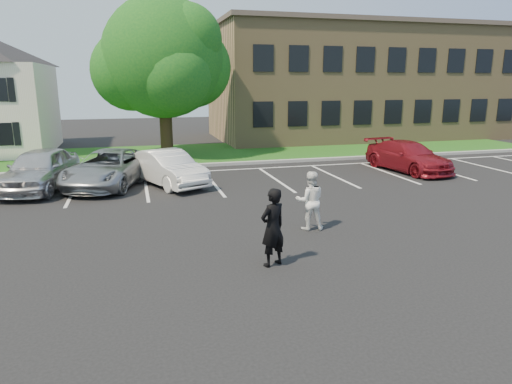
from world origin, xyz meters
TOP-DOWN VIEW (x-y plane):
  - ground_plane at (0.00, 0.00)m, footprint 90.00×90.00m
  - curb at (0.00, 12.00)m, footprint 40.00×0.30m
  - grass_strip at (0.00, 16.00)m, footprint 44.00×8.00m
  - stall_lines at (1.40, 8.95)m, footprint 34.00×5.36m
  - office_building at (14.00, 21.99)m, footprint 22.40×10.40m
  - tree at (-1.24, 15.72)m, footprint 7.80×7.20m
  - man_black_suit at (-0.20, -1.21)m, footprint 0.81×0.69m
  - man_white_shirt at (1.65, 1.10)m, footprint 0.95×0.81m
  - car_silver_west at (-6.84, 8.57)m, footprint 2.94×5.20m
  - car_silver_minivan at (-4.22, 8.62)m, footprint 4.18×5.84m
  - car_white_sedan at (-1.87, 8.11)m, footprint 3.21×4.64m
  - car_red_compact at (9.56, 8.21)m, footprint 2.67×5.11m

SIDE VIEW (x-z plane):
  - ground_plane at x=0.00m, z-range 0.00..0.00m
  - stall_lines at x=1.40m, z-range 0.00..0.01m
  - grass_strip at x=0.00m, z-range 0.00..0.08m
  - curb at x=0.00m, z-range 0.00..0.15m
  - car_red_compact at x=9.56m, z-range 0.00..1.41m
  - car_white_sedan at x=-1.87m, z-range 0.00..1.45m
  - car_silver_minivan at x=-4.22m, z-range 0.00..1.48m
  - car_silver_west at x=-6.84m, z-range 0.00..1.67m
  - man_white_shirt at x=1.65m, z-range 0.00..1.73m
  - man_black_suit at x=-0.20m, z-range 0.00..1.87m
  - office_building at x=14.00m, z-range 0.01..8.31m
  - tree at x=-1.24m, z-range 0.95..9.75m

